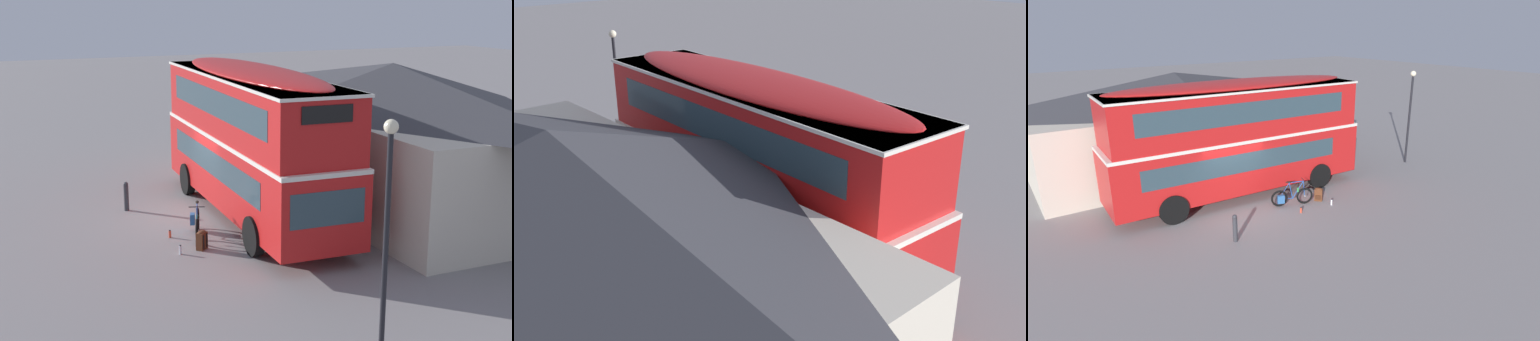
{
  "view_description": "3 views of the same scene",
  "coord_description": "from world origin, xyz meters",
  "views": [
    {
      "loc": [
        20.93,
        -7.25,
        6.9
      ],
      "look_at": [
        2.36,
        0.84,
        1.89
      ],
      "focal_mm": 50.0,
      "sensor_mm": 36.0,
      "label": 1
    },
    {
      "loc": [
        -10.12,
        10.76,
        8.09
      ],
      "look_at": [
        0.94,
        0.76,
        2.12
      ],
      "focal_mm": 42.34,
      "sensor_mm": 36.0,
      "label": 2
    },
    {
      "loc": [
        -7.46,
        -13.45,
        6.87
      ],
      "look_at": [
        1.7,
        -0.76,
        1.48
      ],
      "focal_mm": 30.0,
      "sensor_mm": 36.0,
      "label": 3
    }
  ],
  "objects": [
    {
      "name": "water_bottle_clear_plastic",
      "position": [
        3.28,
        -1.82,
        0.12
      ],
      "size": [
        0.07,
        0.07,
        0.26
      ],
      "color": "silver",
      "rests_on": "ground"
    },
    {
      "name": "kerb_bollard",
      "position": [
        -1.33,
        -2.2,
        0.5
      ],
      "size": [
        0.16,
        0.16,
        0.97
      ],
      "color": "#333338",
      "rests_on": "ground"
    },
    {
      "name": "water_bottle_red_squeeze",
      "position": [
        1.84,
        -1.68,
        0.11
      ],
      "size": [
        0.08,
        0.08,
        0.23
      ],
      "color": "#D84C33",
      "rests_on": "ground"
    },
    {
      "name": "pub_building",
      "position": [
        0.52,
        6.72,
        2.37
      ],
      "size": [
        13.95,
        7.14,
        4.65
      ],
      "color": "beige",
      "rests_on": "ground"
    },
    {
      "name": "backpack_on_ground",
      "position": [
        3.16,
        -1.15,
        0.28
      ],
      "size": [
        0.36,
        0.37,
        0.55
      ],
      "color": "#592D19",
      "rests_on": "ground"
    },
    {
      "name": "ground_plane",
      "position": [
        0.0,
        0.0,
        0.0
      ],
      "size": [
        120.0,
        120.0,
        0.0
      ],
      "primitive_type": "plane",
      "color": "gray"
    },
    {
      "name": "double_decker_bus",
      "position": [
        0.91,
        1.33,
        2.64
      ],
      "size": [
        10.77,
        3.0,
        4.79
      ],
      "color": "black",
      "rests_on": "ground"
    },
    {
      "name": "touring_bicycle",
      "position": [
        1.94,
        -0.88,
        0.37
      ],
      "size": [
        1.65,
        0.72,
        1.04
      ],
      "color": "black",
      "rests_on": "ground"
    },
    {
      "name": "street_lamp",
      "position": [
        10.17,
        0.13,
        2.9
      ],
      "size": [
        0.28,
        0.28,
        4.69
      ],
      "color": "black",
      "rests_on": "ground"
    }
  ]
}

